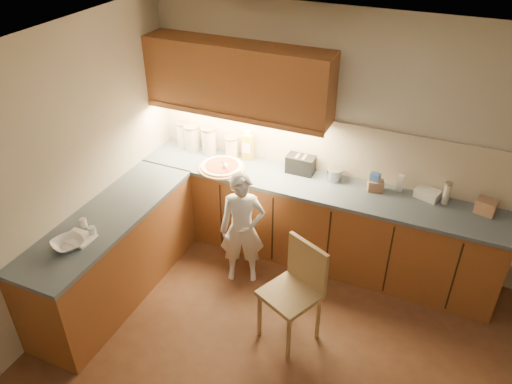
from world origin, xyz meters
The scene contains 24 objects.
room centered at (0.00, 0.00, 1.68)m, with size 4.54×4.50×2.62m.
l_counter centered at (-0.92, 1.25, 0.46)m, with size 3.77×2.62×0.92m.
backsplash centered at (-0.38, 1.99, 1.21)m, with size 3.75×0.02×0.58m, color beige.
upper_cabinets centered at (-1.27, 1.82, 1.85)m, with size 1.95×0.36×0.73m.
pizza_on_board centered at (-1.37, 1.59, 0.94)m, with size 0.50×0.50×0.20m.
child centered at (-0.89, 1.08, 0.61)m, with size 0.45×0.29×1.23m, color white.
wooden_chair centered at (-0.15, 0.59, 0.56)m, with size 0.58×0.58×0.97m.
mixing_bowl centered at (-1.95, -0.10, 0.95)m, with size 0.26×0.26×0.06m, color white.
canister_a centered at (-2.00, 1.87, 1.07)m, with size 0.15×0.15×0.30m.
canister_b centered at (-1.86, 1.84, 1.07)m, with size 0.17×0.17×0.29m.
canister_c centered at (-1.65, 1.84, 1.08)m, with size 0.16×0.16×0.31m.
canister_d centered at (-1.39, 1.87, 1.04)m, with size 0.15×0.15×0.24m.
oil_jug centered at (-1.20, 1.90, 1.08)m, with size 0.12×0.09×0.34m.
toaster centered at (-0.58, 1.85, 1.01)m, with size 0.29×0.17×0.19m.
steel_pot centered at (-0.21, 1.85, 0.98)m, with size 0.17×0.17×0.13m.
blue_box centered at (0.20, 1.82, 1.01)m, with size 0.09×0.06×0.18m, color #3559A1.
card_box_a centered at (0.21, 1.82, 0.97)m, with size 0.15×0.11×0.11m, color #A17756.
white_bottle centered at (0.43, 1.90, 1.01)m, with size 0.06×0.06×0.17m, color white.
flat_pack centered at (0.70, 1.89, 0.96)m, with size 0.22×0.16×0.09m, color silver.
tall_jar centered at (0.87, 1.86, 1.03)m, with size 0.07×0.07×0.23m.
card_box_b centered at (1.23, 1.84, 0.99)m, with size 0.17×0.14×0.14m, color tan.
dough_cloth centered at (-1.95, 0.02, 0.93)m, with size 0.26×0.20×0.02m, color white.
spice_jar_a centered at (-2.02, 0.18, 0.96)m, with size 0.06×0.06×0.08m, color white.
spice_jar_b centered at (-1.87, 0.11, 0.96)m, with size 0.06×0.06×0.08m, color silver.
Camera 1 is at (0.81, -2.46, 3.58)m, focal length 35.00 mm.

